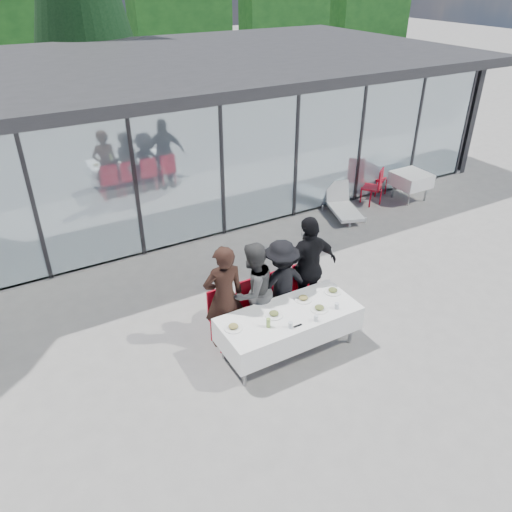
{
  "coord_description": "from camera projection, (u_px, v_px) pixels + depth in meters",
  "views": [
    {
      "loc": [
        -3.47,
        -5.35,
        5.49
      ],
      "look_at": [
        0.28,
        1.2,
        1.07
      ],
      "focal_mm": 35.0,
      "sensor_mm": 36.0,
      "label": 1
    }
  ],
  "objects": [
    {
      "name": "diner_a",
      "position": [
        224.0,
        297.0,
        7.91
      ],
      "size": [
        0.75,
        0.75,
        1.84
      ],
      "primitive_type": "imported",
      "rotation": [
        0.0,
        0.0,
        3.02
      ],
      "color": "#321D16",
      "rests_on": "ground"
    },
    {
      "name": "plate_a",
      "position": [
        233.0,
        327.0,
        7.49
      ],
      "size": [
        0.29,
        0.29,
        0.07
      ],
      "color": "white",
      "rests_on": "dining_table"
    },
    {
      "name": "diner_chair_c",
      "position": [
        279.0,
        296.0,
        8.62
      ],
      "size": [
        0.44,
        0.44,
        0.97
      ],
      "color": "red",
      "rests_on": "ground"
    },
    {
      "name": "pavilion",
      "position": [
        187.0,
        100.0,
        14.15
      ],
      "size": [
        14.8,
        8.8,
        3.44
      ],
      "color": "gray",
      "rests_on": "ground"
    },
    {
      "name": "juice_bottle",
      "position": [
        268.0,
        323.0,
        7.5
      ],
      "size": [
        0.06,
        0.06,
        0.15
      ],
      "primitive_type": "cylinder",
      "color": "#8CB24A",
      "rests_on": "dining_table"
    },
    {
      "name": "lounger",
      "position": [
        342.0,
        204.0,
        12.56
      ],
      "size": [
        0.98,
        1.45,
        0.72
      ],
      "color": "silver",
      "rests_on": "ground"
    },
    {
      "name": "diner_chair_a",
      "position": [
        223.0,
        314.0,
        8.16
      ],
      "size": [
        0.44,
        0.44,
        0.97
      ],
      "color": "red",
      "rests_on": "ground"
    },
    {
      "name": "plate_d",
      "position": [
        333.0,
        291.0,
        8.33
      ],
      "size": [
        0.29,
        0.29,
        0.07
      ],
      "color": "white",
      "rests_on": "dining_table"
    },
    {
      "name": "drinking_glasses",
      "position": [
        315.0,
        316.0,
        7.68
      ],
      "size": [
        0.98,
        0.17,
        0.1
      ],
      "color": "silver",
      "rests_on": "dining_table"
    },
    {
      "name": "spare_chair_a",
      "position": [
        375.0,
        174.0,
        13.6
      ],
      "size": [
        0.6,
        0.6,
        0.97
      ],
      "color": "red",
      "rests_on": "ground"
    },
    {
      "name": "plate_extra",
      "position": [
        319.0,
        308.0,
        7.9
      ],
      "size": [
        0.29,
        0.29,
        0.07
      ],
      "color": "white",
      "rests_on": "dining_table"
    },
    {
      "name": "ground",
      "position": [
        277.0,
        347.0,
        8.26
      ],
      "size": [
        90.0,
        90.0,
        0.0
      ],
      "primitive_type": "plane",
      "color": "gray",
      "rests_on": "ground"
    },
    {
      "name": "dining_table",
      "position": [
        289.0,
        324.0,
        7.94
      ],
      "size": [
        2.26,
        0.96,
        0.75
      ],
      "color": "white",
      "rests_on": "ground"
    },
    {
      "name": "diner_d",
      "position": [
        309.0,
        268.0,
        8.59
      ],
      "size": [
        1.14,
        1.14,
        1.93
      ],
      "primitive_type": "imported",
      "rotation": [
        0.0,
        0.0,
        3.15
      ],
      "color": "black",
      "rests_on": "ground"
    },
    {
      "name": "spare_table_right",
      "position": [
        411.0,
        180.0,
        13.21
      ],
      "size": [
        0.86,
        0.86,
        0.74
      ],
      "color": "white",
      "rests_on": "ground"
    },
    {
      "name": "plate_b",
      "position": [
        274.0,
        314.0,
        7.77
      ],
      "size": [
        0.29,
        0.29,
        0.07
      ],
      "color": "white",
      "rests_on": "dining_table"
    },
    {
      "name": "diner_c",
      "position": [
        281.0,
        284.0,
        8.43
      ],
      "size": [
        1.11,
        1.11,
        1.63
      ],
      "primitive_type": "imported",
      "rotation": [
        0.0,
        0.0,
        3.08
      ],
      "color": "black",
      "rests_on": "ground"
    },
    {
      "name": "diner_chair_b",
      "position": [
        251.0,
        305.0,
        8.38
      ],
      "size": [
        0.44,
        0.44,
        0.97
      ],
      "color": "red",
      "rests_on": "ground"
    },
    {
      "name": "diner_b",
      "position": [
        253.0,
        291.0,
        8.17
      ],
      "size": [
        1.05,
        1.05,
        1.72
      ],
      "primitive_type": "imported",
      "rotation": [
        0.0,
        0.0,
        3.45
      ],
      "color": "#4A4A4A",
      "rests_on": "ground"
    },
    {
      "name": "diner_chair_d",
      "position": [
        305.0,
        287.0,
        8.86
      ],
      "size": [
        0.44,
        0.44,
        0.97
      ],
      "color": "red",
      "rests_on": "ground"
    },
    {
      "name": "spare_chair_b",
      "position": [
        376.0,
        185.0,
        12.94
      ],
      "size": [
        0.62,
        0.62,
        0.97
      ],
      "color": "red",
      "rests_on": "ground"
    },
    {
      "name": "folded_eyeglasses",
      "position": [
        298.0,
        326.0,
        7.55
      ],
      "size": [
        0.14,
        0.03,
        0.01
      ],
      "primitive_type": "cube",
      "color": "black",
      "rests_on": "dining_table"
    },
    {
      "name": "plate_c",
      "position": [
        303.0,
        298.0,
        8.14
      ],
      "size": [
        0.29,
        0.29,
        0.07
      ],
      "color": "white",
      "rests_on": "dining_table"
    }
  ]
}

